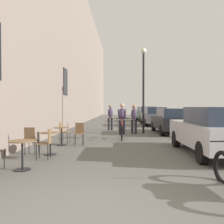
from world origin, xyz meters
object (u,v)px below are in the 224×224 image
at_px(cafe_chair_mid_toward_street, 31,139).
at_px(pedestrian_near, 134,117).
at_px(street_lamp, 143,79).
at_px(parked_car_nearest, 213,130).
at_px(pedestrian_mid, 110,116).
at_px(parked_car_fifth, 143,113).
at_px(cafe_chair_far_toward_wall, 63,131).
at_px(parked_car_third, 154,116).
at_px(cyclist_on_bicycle, 122,122).
at_px(cafe_table_near, 22,149).
at_px(cafe_table_mid, 50,139).
at_px(cafe_table_far, 61,132).
at_px(cafe_chair_mid_toward_wall, 46,142).
at_px(cafe_chair_far_toward_street, 79,132).
at_px(parked_car_fourth, 147,114).
at_px(parked_car_second, 171,120).

bearing_deg(cafe_chair_mid_toward_street, pedestrian_near, 60.37).
bearing_deg(street_lamp, parked_car_nearest, -75.36).
distance_m(pedestrian_mid, parked_car_fifth, 16.30).
xyz_separation_m(pedestrian_near, parked_car_nearest, (2.21, -6.11, -0.14)).
xyz_separation_m(cafe_chair_far_toward_wall, parked_car_third, (5.14, 9.89, 0.26)).
height_order(cafe_chair_far_toward_wall, parked_car_third, parked_car_third).
bearing_deg(cyclist_on_bicycle, cafe_table_near, -112.48).
xyz_separation_m(cafe_chair_mid_toward_street, parked_car_third, (5.56, 12.54, 0.26)).
bearing_deg(cafe_table_mid, cafe_chair_mid_toward_street, -172.79).
bearing_deg(parked_car_third, cafe_table_mid, -111.70).
height_order(cafe_table_far, cafe_chair_far_toward_wall, cafe_chair_far_toward_wall).
xyz_separation_m(cafe_table_mid, cafe_table_far, (-0.10, 1.93, 0.00)).
xyz_separation_m(cafe_chair_mid_toward_street, parked_car_fifth, (5.71, 24.30, 0.27)).
distance_m(cafe_table_near, pedestrian_near, 8.79).
height_order(cafe_chair_mid_toward_wall, pedestrian_near, pedestrian_near).
bearing_deg(cafe_chair_mid_toward_street, cyclist_on_bicycle, 54.32).
relative_size(cafe_chair_mid_toward_street, street_lamp, 0.18).
xyz_separation_m(cafe_table_near, street_lamp, (3.69, 8.43, 2.59)).
xyz_separation_m(cafe_chair_mid_toward_street, pedestrian_near, (3.61, 6.35, 0.42)).
xyz_separation_m(cafe_table_mid, cafe_chair_far_toward_wall, (-0.18, 2.57, -0.00)).
relative_size(cafe_chair_far_toward_wall, pedestrian_near, 0.54).
relative_size(cafe_table_mid, cafe_chair_far_toward_street, 0.81).
height_order(cafe_table_near, parked_car_nearest, parked_car_nearest).
relative_size(parked_car_nearest, parked_car_third, 1.02).
relative_size(pedestrian_mid, parked_car_nearest, 0.39).
xyz_separation_m(cyclist_on_bicycle, parked_car_nearest, (2.89, -3.84, -0.02)).
height_order(cafe_chair_mid_toward_street, parked_car_fourth, parked_car_fourth).
height_order(cafe_chair_far_toward_street, pedestrian_near, pedestrian_near).
height_order(cafe_chair_mid_toward_wall, parked_car_fifth, parked_car_fifth).
bearing_deg(cafe_chair_far_toward_wall, parked_car_fourth, 71.84).
relative_size(parked_car_nearest, parked_car_fourth, 0.99).
distance_m(cafe_table_mid, cyclist_on_bicycle, 4.63).
bearing_deg(cafe_table_mid, parked_car_nearest, 1.72).
bearing_deg(cafe_table_far, parked_car_third, 64.32).
bearing_deg(cafe_table_far, pedestrian_near, 54.34).
xyz_separation_m(cafe_table_near, cafe_chair_mid_toward_street, (-0.47, 1.86, -0.00)).
distance_m(cafe_table_mid, cafe_chair_far_toward_wall, 2.58).
bearing_deg(parked_car_third, parked_car_fourth, 89.79).
distance_m(cafe_table_mid, cafe_table_far, 1.94).
height_order(cafe_chair_mid_toward_wall, cafe_chair_far_toward_street, same).
distance_m(cyclist_on_bicycle, street_lamp, 3.61).
xyz_separation_m(street_lamp, parked_car_fifth, (1.55, 17.73, -2.32)).
bearing_deg(cafe_chair_mid_toward_wall, parked_car_second, 54.80).
bearing_deg(cafe_chair_far_toward_wall, cafe_table_far, -83.29).
height_order(parked_car_second, parked_car_third, parked_car_third).
bearing_deg(parked_car_nearest, cafe_chair_mid_toward_street, -177.71).
relative_size(cafe_chair_mid_toward_street, cafe_chair_far_toward_wall, 1.00).
xyz_separation_m(cafe_chair_mid_toward_wall, cyclist_on_bicycle, (2.25, 4.68, 0.29)).
height_order(cafe_table_mid, parked_car_fifth, parked_car_fifth).
height_order(cafe_table_near, cafe_table_mid, same).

